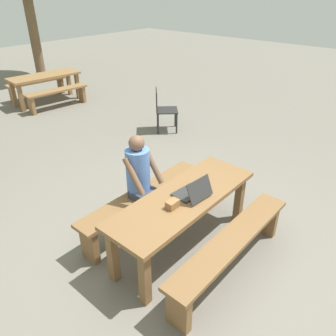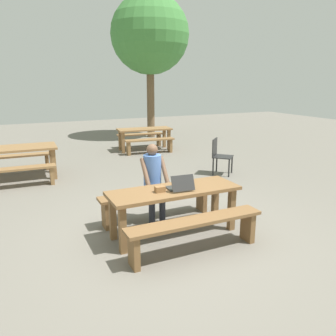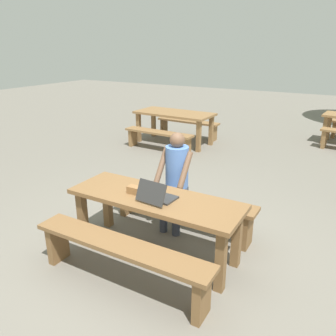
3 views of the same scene
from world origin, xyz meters
name	(u,v)px [view 1 (image 1 of 3)]	position (x,y,z in m)	size (l,w,h in m)	color
ground_plane	(183,245)	(0.00, 0.00, 0.00)	(30.00, 30.00, 0.00)	slate
picnic_table_front	(184,205)	(0.00, 0.00, 0.59)	(1.92, 0.65, 0.71)	brown
bench_near	(231,246)	(0.00, -0.64, 0.36)	(1.91, 0.30, 0.48)	brown
bench_far	(144,200)	(0.00, 0.64, 0.36)	(1.91, 0.30, 0.48)	brown
laptop	(193,191)	(0.07, -0.07, 0.76)	(0.36, 0.35, 0.23)	#2D2D2D
small_pouch	(173,204)	(-0.24, -0.04, 0.75)	(0.14, 0.09, 0.08)	olive
person_seated	(141,178)	(-0.07, 0.59, 0.74)	(0.39, 0.40, 1.26)	#333847
plastic_chair	(163,109)	(2.47, 2.51, 0.47)	(0.62, 0.62, 0.87)	#262626
picnic_table_rear	(45,80)	(1.90, 6.00, 0.59)	(1.77, 0.83, 0.71)	olive
bench_rear_south	(57,94)	(1.84, 5.43, 0.33)	(1.56, 0.45, 0.45)	olive
bench_rear_north	(37,85)	(1.95, 6.57, 0.33)	(1.56, 0.45, 0.45)	olive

